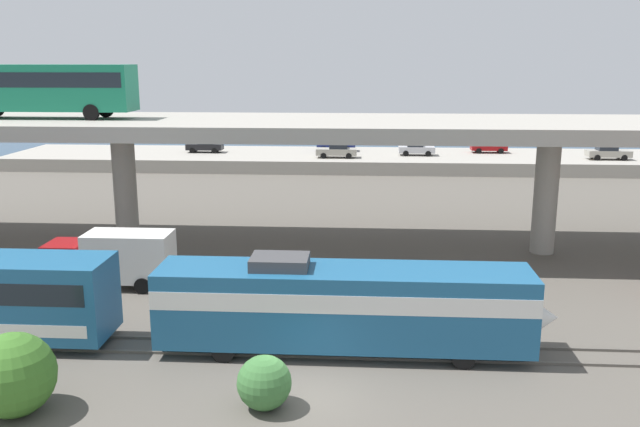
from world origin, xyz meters
name	(u,v)px	position (x,y,z in m)	size (l,w,h in m)	color
ground_plane	(305,396)	(0.00, 0.00, 0.00)	(260.00, 260.00, 0.00)	#565149
rail_strip_near	(312,357)	(0.00, 3.26, 0.06)	(110.00, 0.12, 0.12)	#59544C
rail_strip_far	(314,342)	(0.00, 4.74, 0.06)	(110.00, 0.12, 0.12)	#59544C
train_locomotive	(362,303)	(2.06, 4.00, 2.19)	(16.68, 3.04, 4.18)	#1E5984
highway_overpass	(332,131)	(0.00, 20.00, 7.69)	(96.00, 10.95, 8.43)	#9E998E
transit_bus_on_overpass	(40,86)	(-18.64, 19.76, 10.49)	(12.00, 2.68, 3.40)	#197A56
service_truck_east	(114,258)	(-11.45, 11.67, 1.64)	(6.80, 2.46, 3.04)	maroon
pier_parking_lot	(346,160)	(0.00, 55.00, 0.72)	(77.69, 12.95, 1.43)	#9E998E
parked_car_0	(416,149)	(8.03, 54.32, 2.21)	(4.05, 1.98, 1.50)	#B7B7BC
parked_car_1	(205,146)	(-16.55, 55.24, 2.20)	(4.21, 1.85, 1.50)	black
parked_car_2	(608,153)	(28.67, 52.32, 2.21)	(4.61, 1.90, 1.50)	#9E998C
parked_car_3	(337,151)	(-0.92, 51.89, 2.21)	(4.50, 1.97, 1.50)	#9E998C
parked_car_4	(488,146)	(16.62, 57.04, 2.20)	(4.09, 1.90, 1.50)	maroon
parked_car_5	(337,144)	(-1.18, 57.50, 2.21)	(4.56, 1.94, 1.50)	navy
harbor_water	(350,142)	(0.00, 78.00, 0.00)	(140.00, 36.00, 0.01)	navy
shrub_left	(13,375)	(-10.01, -1.91, 1.48)	(2.97, 2.97, 2.97)	#3B7026
shrub_right	(264,383)	(-1.37, -0.96, 0.98)	(1.96, 1.96, 1.96)	#3A6F37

